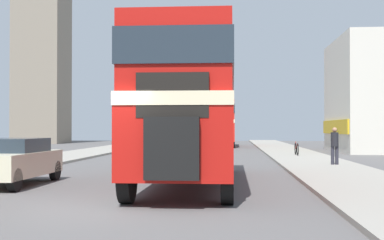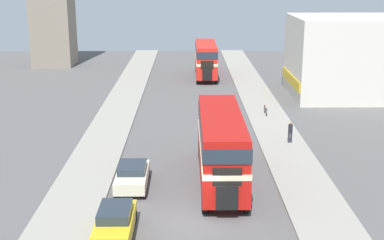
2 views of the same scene
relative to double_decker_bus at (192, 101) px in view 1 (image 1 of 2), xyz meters
The scene contains 6 objects.
ground_plane 5.97m from the double_decker_bus, 107.98° to the right, with size 120.00×120.00×0.00m, color #565454.
double_decker_bus is the anchor object (origin of this frame).
bus_distant 32.78m from the double_decker_bus, 89.65° to the left, with size 2.42×9.40×4.14m.
car_parked_mid 5.70m from the double_decker_bus, behind, with size 1.81×4.13×1.39m.
pedestrian_walking 9.29m from the double_decker_bus, 51.99° to the left, with size 0.32×0.32×1.61m.
bicycle_on_pavement 16.26m from the double_decker_bus, 72.07° to the left, with size 0.05×1.76×0.78m.
Camera 1 is at (2.92, -11.16, 1.70)m, focal length 50.00 mm.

